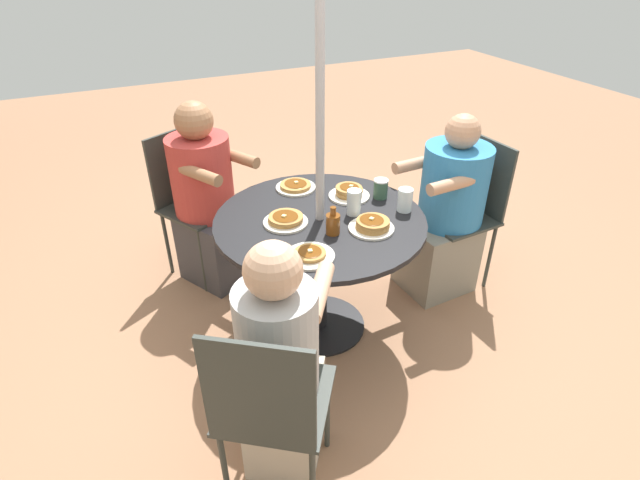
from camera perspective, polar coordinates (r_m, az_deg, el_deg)
ground_plane at (r=3.03m, az=0.00°, el=-9.71°), size 12.00×12.00×0.00m
patio_table at (r=2.66m, az=0.00°, el=0.13°), size 1.11×1.11×0.74m
umbrella_pole at (r=2.41m, az=0.00°, el=11.53°), size 0.04×0.04×2.34m
patio_chair_north at (r=3.26m, az=16.61°, el=3.89°), size 0.43×0.43×0.95m
diner_north at (r=3.16m, az=14.18°, el=2.68°), size 0.41×0.54×1.15m
patio_chair_east at (r=3.35m, az=-14.69°, el=4.98°), size 0.55×0.55×0.95m
diner_east at (r=3.23m, az=-12.66°, el=4.01°), size 0.59×0.55×1.19m
patio_chair_south at (r=1.92m, az=-5.78°, el=-18.23°), size 0.57×0.57×0.95m
diner_south at (r=2.04m, az=-4.47°, el=-14.78°), size 0.56×0.52×1.15m
pancake_plate_a at (r=2.50m, az=5.98°, el=1.69°), size 0.23×0.23×0.07m
pancake_plate_b at (r=2.55m, az=-3.97°, el=2.31°), size 0.23×0.23×0.05m
pancake_plate_c at (r=2.80m, az=3.33°, el=5.42°), size 0.23×0.23×0.07m
pancake_plate_d at (r=2.90m, az=-2.81°, el=6.14°), size 0.23×0.23×0.04m
pancake_plate_e at (r=2.28m, az=-1.15°, el=-1.71°), size 0.23×0.23×0.04m
syrup_bottle at (r=2.44m, az=1.48°, el=1.93°), size 0.09×0.07×0.15m
coffee_cup at (r=2.80m, az=6.95°, el=5.85°), size 0.08×0.08×0.11m
drinking_glass_a at (r=2.68m, az=9.69°, el=4.55°), size 0.08×0.08×0.13m
drinking_glass_b at (r=2.61m, az=3.90°, el=4.32°), size 0.08×0.08×0.14m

